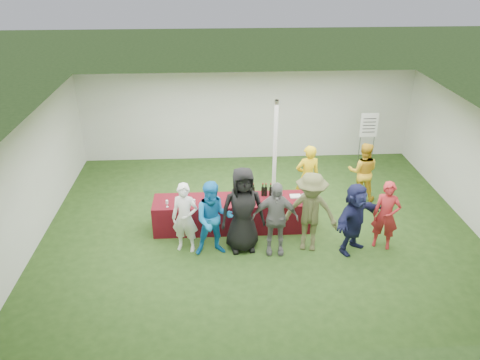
{
  "coord_description": "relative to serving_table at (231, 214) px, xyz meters",
  "views": [
    {
      "loc": [
        -0.98,
        -9.51,
        5.97
      ],
      "look_at": [
        -0.45,
        -0.1,
        1.25
      ],
      "focal_mm": 35.0,
      "sensor_mm": 36.0,
      "label": 1
    }
  ],
  "objects": [
    {
      "name": "wine_list_sign",
      "position": [
        4.01,
        2.84,
        0.94
      ],
      "size": [
        0.5,
        0.03,
        1.8
      ],
      "color": "slate",
      "rests_on": "ground"
    },
    {
      "name": "customer_2",
      "position": [
        0.21,
        -0.86,
        0.59
      ],
      "size": [
        1.01,
        0.71,
        1.94
      ],
      "primitive_type": "imported",
      "rotation": [
        0.0,
        0.0,
        0.11
      ],
      "color": "black",
      "rests_on": "ground"
    },
    {
      "name": "bar_towel",
      "position": [
        1.5,
        0.05,
        0.39
      ],
      "size": [
        0.25,
        0.18,
        0.03
      ],
      "primitive_type": "cube",
      "color": "white",
      "rests_on": "serving_table"
    },
    {
      "name": "wine_bottles",
      "position": [
        0.62,
        0.15,
        0.5
      ],
      "size": [
        0.68,
        0.12,
        0.32
      ],
      "color": "black",
      "rests_on": "serving_table"
    },
    {
      "name": "tent",
      "position": [
        1.15,
        1.3,
        0.98
      ],
      "size": [
        10.0,
        10.0,
        10.0
      ],
      "color": "white",
      "rests_on": "ground"
    },
    {
      "name": "customer_5",
      "position": [
        2.57,
        -1.06,
        0.43
      ],
      "size": [
        1.45,
        1.31,
        1.61
      ],
      "primitive_type": "imported",
      "rotation": [
        0.0,
        0.0,
        0.68
      ],
      "color": "#191C42",
      "rests_on": "ground"
    },
    {
      "name": "customer_6",
      "position": [
        3.3,
        -0.96,
        0.41
      ],
      "size": [
        0.68,
        0.58,
        1.57
      ],
      "primitive_type": "imported",
      "rotation": [
        0.0,
        0.0,
        -0.42
      ],
      "color": "#A42024",
      "rests_on": "ground"
    },
    {
      "name": "customer_4",
      "position": [
        1.64,
        -0.95,
        0.54
      ],
      "size": [
        1.31,
        0.95,
        1.82
      ],
      "primitive_type": "imported",
      "rotation": [
        0.0,
        0.0,
        -0.25
      ],
      "color": "#4D502C",
      "rests_on": "ground"
    },
    {
      "name": "dump_bucket",
      "position": [
        1.67,
        -0.22,
        0.46
      ],
      "size": [
        0.22,
        0.22,
        0.18
      ],
      "primitive_type": "cylinder",
      "color": "slate",
      "rests_on": "serving_table"
    },
    {
      "name": "water_bottle",
      "position": [
        0.12,
        0.08,
        0.48
      ],
      "size": [
        0.07,
        0.07,
        0.23
      ],
      "color": "silver",
      "rests_on": "serving_table"
    },
    {
      "name": "customer_0",
      "position": [
        -1.02,
        -0.83,
        0.42
      ],
      "size": [
        0.65,
        0.51,
        1.59
      ],
      "primitive_type": "imported",
      "rotation": [
        0.0,
        0.0,
        -0.24
      ],
      "color": "white",
      "rests_on": "ground"
    },
    {
      "name": "ground",
      "position": [
        0.65,
        0.1,
        -0.38
      ],
      "size": [
        60.0,
        60.0,
        0.0
      ],
      "primitive_type": "plane",
      "color": "#284719",
      "rests_on": "ground"
    },
    {
      "name": "customer_3",
      "position": [
        0.88,
        -1.03,
        0.46
      ],
      "size": [
        1.01,
        0.49,
        1.68
      ],
      "primitive_type": "imported",
      "rotation": [
        0.0,
        0.0,
        -0.08
      ],
      "color": "slate",
      "rests_on": "ground"
    },
    {
      "name": "serving_table",
      "position": [
        0.0,
        0.0,
        0.0
      ],
      "size": [
        3.6,
        0.8,
        0.75
      ],
      "primitive_type": "cube",
      "color": "maroon",
      "rests_on": "ground"
    },
    {
      "name": "staff_back",
      "position": [
        3.43,
        1.22,
        0.41
      ],
      "size": [
        0.89,
        0.77,
        1.57
      ],
      "primitive_type": "imported",
      "rotation": [
        0.0,
        0.0,
        2.88
      ],
      "color": "gold",
      "rests_on": "ground"
    },
    {
      "name": "customer_1",
      "position": [
        -0.41,
        -1.0,
        0.47
      ],
      "size": [
        0.88,
        0.72,
        1.7
      ],
      "primitive_type": "imported",
      "rotation": [
        0.0,
        0.0,
        0.09
      ],
      "color": "#1375C0",
      "rests_on": "ground"
    },
    {
      "name": "staff_pourer",
      "position": [
        1.93,
        0.87,
        0.47
      ],
      "size": [
        0.67,
        0.49,
        1.69
      ],
      "primitive_type": "imported",
      "rotation": [
        0.0,
        0.0,
        3.29
      ],
      "color": "yellow",
      "rests_on": "ground"
    },
    {
      "name": "wine_glasses",
      "position": [
        -0.94,
        -0.26,
        0.49
      ],
      "size": [
        1.22,
        0.1,
        0.16
      ],
      "color": "silver",
      "rests_on": "serving_table"
    }
  ]
}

